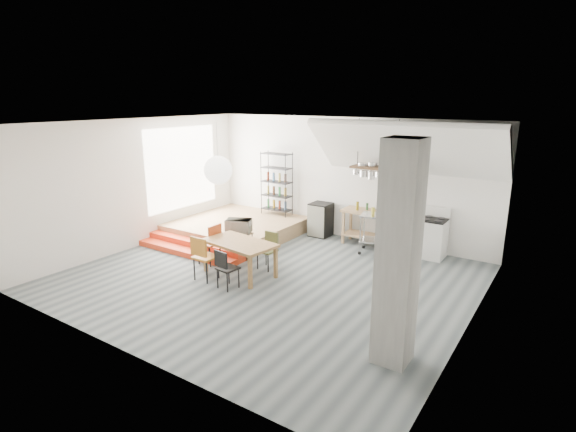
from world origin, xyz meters
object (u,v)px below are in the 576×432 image
Objects in this scene: stove at (432,238)px; dining_table at (239,245)px; rolling_cart at (381,229)px; mini_fridge at (321,220)px.

stove is 4.57m from dining_table.
rolling_cart reaches higher than mini_fridge.
rolling_cart is (2.00, 2.90, -0.03)m from dining_table.
rolling_cart is at bearing -14.43° from mini_fridge.
stove reaches higher than dining_table.
mini_fridge reaches higher than dining_table.
mini_fridge is (-1.94, 0.50, -0.17)m from rolling_cart.
dining_table is at bearing -90.91° from mini_fridge.
rolling_cart is (-1.10, -0.46, 0.15)m from stove.
rolling_cart is 2.01m from mini_fridge.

